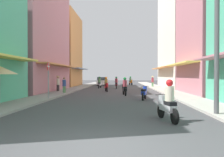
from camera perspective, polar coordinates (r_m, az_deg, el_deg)
name	(u,v)px	position (r m, az deg, el deg)	size (l,w,h in m)	color
ground_plane	(117,90)	(26.37, 1.36, -2.98)	(110.15, 110.15, 0.00)	#424244
sidewalk_left	(72,89)	(27.06, -10.24, -2.76)	(2.16, 58.07, 0.12)	gray
sidewalk_right	(164,90)	(26.78, 13.07, -2.81)	(2.16, 58.07, 0.12)	#ADA89E
building_left_mid	(28,37)	(26.05, -20.55, 9.91)	(7.05, 12.19, 11.78)	#B7727F
building_left_far	(58,51)	(36.52, -13.48, 6.95)	(7.05, 8.86, 11.34)	#D88C4C
building_right_mid	(220,29)	(23.16, 25.71, 11.22)	(7.05, 8.41, 11.92)	#B7727F
building_right_far	(186,28)	(33.63, 18.43, 12.17)	(7.05, 12.52, 16.80)	silver
motorbike_red	(106,85)	(24.01, -1.47, -1.66)	(0.61, 1.79, 1.58)	black
motorbike_white	(100,83)	(30.29, -3.16, -1.16)	(0.55, 1.81, 1.58)	black
motorbike_silver	(168,102)	(8.76, 13.97, -5.94)	(0.64, 1.78, 1.58)	black
motorbike_maroon	(116,83)	(29.43, 1.12, -1.21)	(0.55, 1.81, 1.58)	black
motorbike_orange	(131,81)	(39.93, 4.78, -0.69)	(0.69, 1.76, 1.58)	black
motorbike_blue	(144,93)	(16.10, 8.19, -3.58)	(0.64, 1.78, 0.96)	black
motorbike_black	(125,87)	(19.40, 3.21, -2.24)	(0.56, 1.80, 1.58)	black
parked_car	(102,81)	(38.23, -2.51, -0.70)	(2.02, 4.21, 1.45)	silver
pedestrian_far	(64,86)	(21.51, -12.07, -1.76)	(0.34, 0.34, 1.57)	#598C59
pedestrian_crossing	(153,81)	(33.23, 10.29, -0.57)	(0.44, 0.44, 1.69)	#598C59
pedestrian_foreground	(58,83)	(23.70, -13.61, -1.07)	(0.44, 0.44, 1.72)	#262628
vendor_umbrella	(0,70)	(13.51, -26.73, 1.91)	(1.93, 1.93, 2.24)	#99999E
utility_pole	(217,38)	(10.48, 25.14, 9.42)	(0.20, 1.20, 6.47)	#4C4C4F
street_sign_no_entry	(48,76)	(16.14, -15.90, 0.72)	(0.07, 0.60, 2.65)	gray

